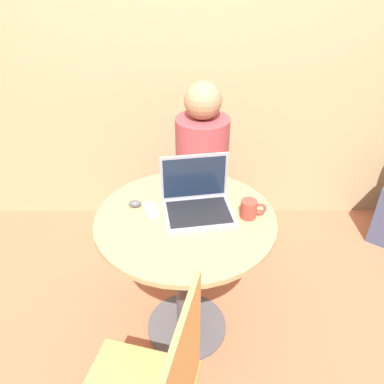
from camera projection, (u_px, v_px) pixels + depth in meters
name	position (u px, v px, depth m)	size (l,w,h in m)	color
ground_plane	(187.00, 326.00, 2.10)	(12.00, 12.00, 0.00)	#B26042
back_wall	(186.00, 40.00, 2.33)	(7.00, 0.05, 2.60)	tan
round_table	(186.00, 254.00, 1.80)	(0.81, 0.81, 0.77)	#4C4C51
laptop	(197.00, 202.00, 1.69)	(0.35, 0.30, 0.24)	gray
cell_phone	(151.00, 210.00, 1.71)	(0.09, 0.12, 0.02)	silver
computer_mouse	(135.00, 204.00, 1.73)	(0.06, 0.04, 0.03)	#4C4C51
coffee_cup	(250.00, 209.00, 1.65)	(0.12, 0.07, 0.08)	#B2382D
person_seated	(201.00, 187.00, 2.37)	(0.31, 0.48, 1.20)	#3D4766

